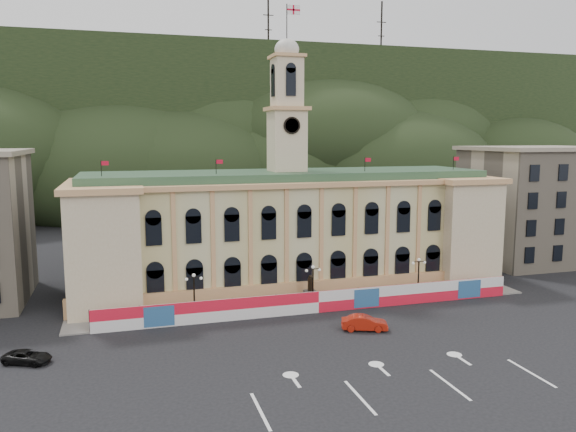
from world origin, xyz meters
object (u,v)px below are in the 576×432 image
object	(u,v)px
lamp_center	(313,282)
red_sedan	(364,323)
black_suv	(27,357)
statue	(310,296)

from	to	relation	value
lamp_center	red_sedan	xyz separation A→B (m)	(2.65, -9.00, -2.28)
lamp_center	black_suv	distance (m)	31.26
statue	black_suv	distance (m)	31.45
lamp_center	red_sedan	bearing A→B (deg)	-73.58
black_suv	red_sedan	bearing A→B (deg)	-67.11
statue	red_sedan	xyz separation A→B (m)	(2.65, -10.00, -0.39)
red_sedan	black_suv	world-z (taller)	red_sedan
red_sedan	black_suv	bearing A→B (deg)	108.24
red_sedan	black_suv	size ratio (longest dim) A/B	1.08
statue	lamp_center	distance (m)	2.14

